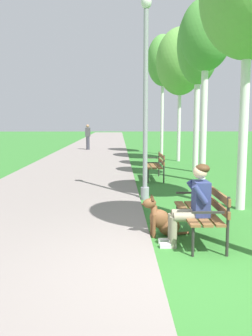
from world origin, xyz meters
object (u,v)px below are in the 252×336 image
Objects in this scene: park_bench_near at (203,209)px; birch_tree_sixth at (163,61)px; dog_brown at (163,221)px; lamp_post_near at (146,97)px; pedestrian_distant at (88,137)px; person_seated_on_near_bench at (194,202)px; birch_tree_fifth at (180,62)px; park_bench_mid at (156,164)px; birch_tree_fourth at (198,47)px; birch_tree_third at (206,37)px.

birch_tree_sixth is at bearing 85.79° from park_bench_near.
lamp_post_near reaches higher than dog_brown.
lamp_post_near is at bearing -98.59° from birch_tree_sixth.
pedestrian_distant is at bearing 147.28° from birch_tree_sixth.
dog_brown is (-0.60, 0.23, -0.25)m from park_bench_near.
birch_tree_fifth is at bearing 81.79° from person_seated_on_near_bench.
dog_brown is 15.62m from birch_tree_sixth.
park_bench_near is 0.23× the size of birch_tree_sixth.
birch_tree_fourth reaches higher than park_bench_mid.
person_seated_on_near_bench is 12.34m from birch_tree_fifth.
birch_tree_fifth is (0.20, 5.79, 0.20)m from birch_tree_third.
lamp_post_near is (-0.50, 3.26, 1.75)m from person_seated_on_near_bench.
park_bench_near is 8.87m from birch_tree_fourth.
birch_tree_fourth is at bearing -86.74° from birch_tree_sixth.
dog_brown is 17.80m from pedestrian_distant.
pedestrian_distant is at bearing 100.57° from park_bench_near.
birch_tree_sixth is at bearing 95.82° from birch_tree_fifth.
park_bench_mid is 0.91× the size of pedestrian_distant.
pedestrian_distant is (-2.72, 17.58, 0.58)m from dog_brown.
dog_brown is (-0.39, 0.46, -0.42)m from person_seated_on_near_bench.
park_bench_near is 1.00× the size of park_bench_mid.
birch_tree_fifth reaches higher than park_bench_near.
birch_tree_fifth reaches higher than pedestrian_distant.
pedestrian_distant is at bearing 126.66° from birch_tree_fifth.
lamp_post_near is 8.88m from birch_tree_fifth.
birch_tree_fifth is at bearing -53.34° from pedestrian_distant.
birch_tree_third reaches higher than lamp_post_near.
lamp_post_near is 5.64m from birch_tree_fourth.
pedestrian_distant is (-3.32, 17.81, 0.33)m from park_bench_near.
dog_brown is 3.54m from lamp_post_near.
park_bench_mid is 6.24m from person_seated_on_near_bench.
birch_tree_fourth is (1.51, 7.78, 3.97)m from park_bench_near.
lamp_post_near is (-0.10, 2.79, 2.17)m from dog_brown.
birch_tree_sixth is (-0.37, 3.59, 0.60)m from birch_tree_fifth.
park_bench_mid is at bearing 79.42° from lamp_post_near.
person_seated_on_near_bench is at bearing -94.92° from birch_tree_sixth.
birch_tree_fifth is at bearing -84.18° from birch_tree_sixth.
park_bench_near is 0.25× the size of birch_tree_fifth.
dog_brown is 0.13× the size of birch_tree_sixth.
dog_brown is 0.18× the size of lamp_post_near.
birch_tree_fourth is (1.66, 1.78, 3.97)m from park_bench_mid.
lamp_post_near reaches higher than pedestrian_distant.
birch_tree_fifth is at bearing 90.68° from birch_tree_fourth.
birch_tree_fourth is at bearing 47.09° from park_bench_mid.
birch_tree_third reaches higher than person_seated_on_near_bench.
birch_tree_sixth is (-0.41, 7.18, 0.65)m from birch_tree_fourth.
person_seated_on_near_bench is 18.31m from pedestrian_distant.
pedestrian_distant is at bearing 110.57° from birch_tree_third.
person_seated_on_near_bench reaches higher than dog_brown.
person_seated_on_near_bench is 1.51× the size of dog_brown.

